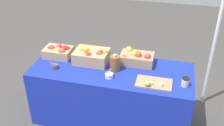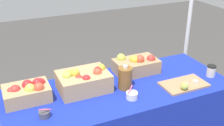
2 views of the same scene
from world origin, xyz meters
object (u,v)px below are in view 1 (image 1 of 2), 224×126
object	(u,v)px
sample_bowl_mid	(55,66)
cider_jug	(115,63)
apple_crate_middle	(91,56)
apple_crate_left	(58,51)
tent_pole	(217,29)
coffee_cup	(185,82)
sample_bowl_near	(109,75)
cutting_board_front	(153,83)
apple_crate_right	(137,58)

from	to	relation	value
sample_bowl_mid	cider_jug	bearing A→B (deg)	10.66
apple_crate_middle	apple_crate_left	bearing A→B (deg)	176.56
sample_bowl_mid	tent_pole	xyz separation A→B (m)	(1.82, 0.77, 0.34)
cider_jug	coffee_cup	xyz separation A→B (m)	(0.80, -0.13, -0.04)
apple_crate_left	sample_bowl_mid	xyz separation A→B (m)	(0.07, -0.27, -0.05)
apple_crate_middle	sample_bowl_near	xyz separation A→B (m)	(0.30, -0.28, -0.06)
cutting_board_front	sample_bowl_near	world-z (taller)	sample_bowl_near
tent_pole	sample_bowl_near	bearing A→B (deg)	-144.89
tent_pole	cider_jug	bearing A→B (deg)	-150.40
cutting_board_front	sample_bowl_near	size ratio (longest dim) A/B	3.87
apple_crate_right	sample_bowl_mid	size ratio (longest dim) A/B	4.41
cider_jug	tent_pole	xyz separation A→B (m)	(1.13, 0.64, 0.27)
cutting_board_front	sample_bowl_mid	xyz separation A→B (m)	(-1.17, 0.05, 0.01)
apple_crate_right	cutting_board_front	distance (m)	0.47
apple_crate_left	cutting_board_front	world-z (taller)	apple_crate_left
coffee_cup	apple_crate_left	bearing A→B (deg)	170.30
cutting_board_front	tent_pole	xyz separation A→B (m)	(0.66, 0.82, 0.35)
apple_crate_right	sample_bowl_mid	world-z (taller)	apple_crate_right
apple_crate_right	tent_pole	size ratio (longest dim) A/B	0.18
tent_pole	cutting_board_front	bearing A→B (deg)	-128.70
apple_crate_left	apple_crate_middle	xyz separation A→B (m)	(0.45, -0.03, 0.01)
cider_jug	cutting_board_front	bearing A→B (deg)	-20.84
apple_crate_left	coffee_cup	bearing A→B (deg)	-9.70
apple_crate_middle	cutting_board_front	distance (m)	0.85
apple_crate_left	sample_bowl_near	world-z (taller)	apple_crate_left
sample_bowl_near	sample_bowl_mid	xyz separation A→B (m)	(-0.67, 0.04, -0.00)
apple_crate_right	apple_crate_middle	bearing A→B (deg)	-169.36
tent_pole	apple_crate_left	bearing A→B (deg)	-165.24
apple_crate_left	apple_crate_right	bearing A→B (deg)	4.34
sample_bowl_near	apple_crate_right	bearing A→B (deg)	57.53
cider_jug	sample_bowl_near	bearing A→B (deg)	-97.98
apple_crate_right	cutting_board_front	size ratio (longest dim) A/B	1.02
cider_jug	tent_pole	distance (m)	1.32
coffee_cup	tent_pole	xyz separation A→B (m)	(0.33, 0.77, 0.32)
cutting_board_front	sample_bowl_mid	bearing A→B (deg)	177.67
apple_crate_right	sample_bowl_near	world-z (taller)	apple_crate_right
sample_bowl_near	cider_jug	xyz separation A→B (m)	(0.02, 0.17, 0.07)
cutting_board_front	tent_pole	distance (m)	1.11
cutting_board_front	sample_bowl_mid	world-z (taller)	sample_bowl_mid
cider_jug	sample_bowl_mid	bearing A→B (deg)	-169.34
apple_crate_left	sample_bowl_near	bearing A→B (deg)	-22.60
cider_jug	tent_pole	world-z (taller)	tent_pole
apple_crate_left	cider_jug	distance (m)	0.78
cutting_board_front	coffee_cup	xyz separation A→B (m)	(0.33, 0.05, 0.04)
sample_bowl_mid	apple_crate_middle	bearing A→B (deg)	33.05
sample_bowl_near	cider_jug	bearing A→B (deg)	82.02
apple_crate_middle	sample_bowl_mid	xyz separation A→B (m)	(-0.38, -0.25, -0.06)
apple_crate_left	sample_bowl_near	distance (m)	0.81
apple_crate_middle	apple_crate_right	size ratio (longest dim) A/B	1.04
sample_bowl_near	sample_bowl_mid	world-z (taller)	sample_bowl_near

